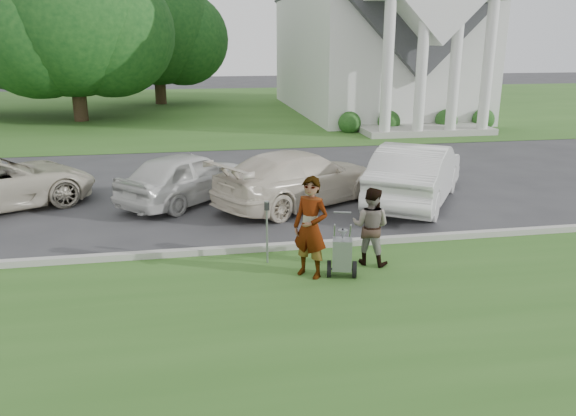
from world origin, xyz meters
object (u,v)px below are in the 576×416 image
object	(u,v)px
tree_back	(157,33)
car_b	(188,177)
tree_left	(71,24)
car_d	(416,173)
car_c	(300,178)
church	(375,11)
person_right	(370,227)
person_left	(311,228)
parking_meter_near	(267,225)
striping_cart	(342,255)

from	to	relation	value
tree_back	car_b	distance (m)	25.66
tree_left	car_d	bearing A→B (deg)	-57.24
tree_left	car_c	distance (m)	20.52
church	person_right	world-z (taller)	church
tree_left	person_left	bearing A→B (deg)	-70.83
person_right	person_left	bearing A→B (deg)	50.18
parking_meter_near	tree_left	bearing A→B (deg)	108.15
person_right	striping_cart	bearing A→B (deg)	69.90
person_right	tree_left	bearing A→B (deg)	-34.55
car_d	car_c	bearing A→B (deg)	26.24
tree_back	person_right	size ratio (longest dim) A/B	6.12
car_d	car_b	bearing A→B (deg)	22.65
car_c	person_right	bearing A→B (deg)	156.37
striping_cart	car_c	xyz separation A→B (m)	(0.18, 4.98, 0.29)
church	car_b	size ratio (longest dim) A/B	5.76
tree_left	striping_cart	bearing A→B (deg)	-69.64
tree_left	car_c	size ratio (longest dim) A/B	2.10
tree_back	car_c	world-z (taller)	tree_back
tree_back	striping_cart	world-z (taller)	tree_back
tree_back	parking_meter_near	size ratio (longest dim) A/B	7.36
car_c	car_b	bearing A→B (deg)	45.06
church	car_d	size ratio (longest dim) A/B	4.80
church	car_c	distance (m)	21.54
tree_back	person_right	xyz separation A→B (m)	(5.26, -30.50, -3.94)
car_b	striping_cart	bearing A→B (deg)	161.80
striping_cart	person_right	xyz separation A→B (m)	(0.72, 0.54, 0.35)
car_b	car_c	bearing A→B (deg)	-148.74
car_d	parking_meter_near	bearing A→B (deg)	71.76
person_right	tree_back	bearing A→B (deg)	-47.14
parking_meter_near	car_b	distance (m)	5.06
striping_cart	car_c	size ratio (longest dim) A/B	0.23
tree_left	tree_back	size ratio (longest dim) A/B	1.11
church	car_c	bearing A→B (deg)	-113.37
tree_back	person_left	world-z (taller)	tree_back
striping_cart	car_c	distance (m)	4.99
person_left	person_right	size ratio (longest dim) A/B	1.23
car_d	striping_cart	bearing A→B (deg)	87.38
parking_meter_near	car_d	world-z (taller)	car_d
tree_left	tree_back	world-z (taller)	tree_left
person_right	car_c	size ratio (longest dim) A/B	0.31
striping_cart	person_left	bearing A→B (deg)	-178.42
car_c	car_d	bearing A→B (deg)	-127.67
church	tree_back	bearing A→B (deg)	152.15
tree_back	person_right	bearing A→B (deg)	-80.21
car_b	car_d	size ratio (longest dim) A/B	0.83
parking_meter_near	car_d	size ratio (longest dim) A/B	0.26
car_b	person_right	bearing A→B (deg)	169.83
tree_back	car_d	size ratio (longest dim) A/B	1.92
person_right	car_b	world-z (taller)	person_right
person_left	car_b	distance (m)	6.05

